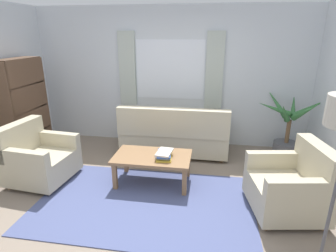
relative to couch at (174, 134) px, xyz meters
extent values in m
plane|color=gray|center=(-0.17, -1.61, -0.37)|extent=(6.24, 6.24, 0.00)
cube|color=silver|center=(-0.17, 0.65, 0.93)|extent=(5.32, 0.12, 2.60)
cube|color=white|center=(-0.17, 0.59, 1.08)|extent=(1.30, 0.01, 1.10)
cube|color=#B2BCB2|center=(-1.00, 0.56, 1.08)|extent=(0.32, 0.06, 1.40)
cube|color=#B2BCB2|center=(0.66, 0.56, 1.08)|extent=(0.32, 0.06, 1.40)
cube|color=#4C5684|center=(-0.17, -1.61, -0.36)|extent=(2.78, 1.71, 0.01)
cube|color=#BCB293|center=(0.00, 0.07, -0.12)|extent=(1.90, 0.80, 0.38)
cube|color=#BCB293|center=(0.00, -0.25, 0.31)|extent=(1.90, 0.20, 0.48)
cube|color=#BCB293|center=(0.87, 0.07, 0.19)|extent=(0.16, 0.80, 0.24)
cube|color=#BCB293|center=(-0.87, 0.07, 0.19)|extent=(0.16, 0.80, 0.24)
cylinder|color=olive|center=(0.85, 0.37, -0.34)|extent=(0.06, 0.06, 0.06)
cylinder|color=olive|center=(-0.85, 0.37, -0.34)|extent=(0.06, 0.06, 0.06)
cylinder|color=olive|center=(0.85, -0.23, -0.34)|extent=(0.06, 0.06, 0.06)
cylinder|color=olive|center=(-0.85, -0.23, -0.34)|extent=(0.06, 0.06, 0.06)
cube|color=#BCB293|center=(-1.80, -1.27, -0.13)|extent=(0.87, 0.91, 0.36)
cube|color=#BCB293|center=(-2.13, -1.24, 0.28)|extent=(0.26, 0.85, 0.46)
cube|color=#BCB293|center=(-1.83, -1.63, 0.16)|extent=(0.81, 0.19, 0.22)
cube|color=#BCB293|center=(-1.77, -0.92, 0.16)|extent=(0.81, 0.19, 0.22)
cylinder|color=olive|center=(-1.51, -1.64, -0.34)|extent=(0.05, 0.05, 0.06)
cylinder|color=olive|center=(-1.45, -0.97, -0.34)|extent=(0.05, 0.05, 0.06)
cylinder|color=olive|center=(-2.15, -1.58, -0.34)|extent=(0.05, 0.05, 0.06)
cylinder|color=olive|center=(-2.09, -0.91, -0.34)|extent=(0.05, 0.05, 0.06)
cube|color=#BCB293|center=(1.57, -1.50, -0.13)|extent=(0.93, 0.96, 0.36)
cube|color=#BCB293|center=(1.89, -1.45, 0.28)|extent=(0.31, 0.86, 0.46)
cube|color=#BCB293|center=(1.51, -1.14, 0.16)|extent=(0.81, 0.25, 0.22)
cube|color=#BCB293|center=(1.63, -1.86, 0.16)|extent=(0.81, 0.25, 0.22)
cylinder|color=olive|center=(1.20, -1.22, -0.34)|extent=(0.05, 0.05, 0.06)
cylinder|color=olive|center=(1.31, -1.89, -0.34)|extent=(0.05, 0.05, 0.06)
cylinder|color=olive|center=(1.83, -1.11, -0.34)|extent=(0.05, 0.05, 0.06)
cylinder|color=olive|center=(1.94, -1.78, -0.34)|extent=(0.05, 0.05, 0.06)
cube|color=olive|center=(-0.17, -1.09, 0.05)|extent=(1.10, 0.64, 0.04)
cube|color=olive|center=(-0.66, -1.35, -0.17)|extent=(0.06, 0.06, 0.40)
cube|color=olive|center=(0.32, -1.35, -0.17)|extent=(0.06, 0.06, 0.40)
cube|color=olive|center=(-0.66, -0.83, -0.17)|extent=(0.06, 0.06, 0.40)
cube|color=olive|center=(0.32, -0.83, -0.17)|extent=(0.06, 0.06, 0.40)
cube|color=gold|center=(0.01, -1.14, 0.08)|extent=(0.24, 0.34, 0.02)
cube|color=beige|center=(0.00, -1.13, 0.11)|extent=(0.20, 0.25, 0.03)
cube|color=#335199|center=(0.01, -1.14, 0.13)|extent=(0.23, 0.33, 0.02)
cube|color=beige|center=(0.01, -1.13, 0.16)|extent=(0.23, 0.33, 0.02)
cylinder|color=#56565B|center=(1.97, 0.14, -0.23)|extent=(0.43, 0.43, 0.29)
cylinder|color=brown|center=(1.97, 0.14, 0.12)|extent=(0.07, 0.07, 0.41)
cone|color=#38753D|center=(2.28, 0.19, 0.55)|extent=(0.61, 0.20, 0.38)
cone|color=#38753D|center=(2.07, 0.40, 0.52)|extent=(0.24, 0.53, 0.38)
cone|color=#38753D|center=(1.77, 0.42, 0.57)|extent=(0.38, 0.57, 0.50)
cone|color=#38753D|center=(1.68, 0.11, 0.53)|extent=(0.58, 0.17, 0.29)
cone|color=#38753D|center=(1.82, -0.08, 0.51)|extent=(0.31, 0.43, 0.44)
cone|color=#38753D|center=(2.08, -0.18, 0.57)|extent=(0.25, 0.61, 0.48)
cube|color=brown|center=(-2.55, -0.03, 0.48)|extent=(0.30, 0.04, 1.70)
cube|color=brown|center=(-2.55, -0.93, 0.48)|extent=(0.30, 0.04, 1.70)
cube|color=brown|center=(-2.41, -0.48, 0.48)|extent=(0.02, 0.90, 1.70)
cube|color=brown|center=(-2.55, -0.48, -0.36)|extent=(0.30, 0.86, 0.02)
cube|color=brown|center=(-2.55, -0.48, 0.07)|extent=(0.30, 0.86, 0.02)
cube|color=brown|center=(-2.55, -0.48, 0.49)|extent=(0.30, 0.86, 0.02)
cube|color=brown|center=(-2.55, -0.48, 0.92)|extent=(0.30, 0.86, 0.02)
cube|color=brown|center=(-2.55, -0.48, 1.34)|extent=(0.30, 0.86, 0.02)
cube|color=#B23833|center=(-2.55, -0.14, 0.60)|extent=(0.27, 0.10, 0.19)
cube|color=#B23833|center=(-2.55, -0.24, 0.64)|extent=(0.23, 0.07, 0.28)
cube|color=#5B8E93|center=(-2.55, -0.32, 0.61)|extent=(0.27, 0.08, 0.22)
cube|color=#387F4C|center=(-2.55, -0.42, 0.63)|extent=(0.27, 0.09, 0.27)
cube|color=#2D2D33|center=(-2.55, -0.51, 0.62)|extent=(0.24, 0.06, 0.23)
cube|color=#B23833|center=(-2.55, -0.59, 0.62)|extent=(0.23, 0.08, 0.24)
cube|color=#B23833|center=(-2.55, -0.68, 0.61)|extent=(0.28, 0.08, 0.22)
cube|color=#335199|center=(-2.55, -0.76, 0.64)|extent=(0.25, 0.05, 0.28)
cylinder|color=#4C4C51|center=(1.67, -2.42, 0.36)|extent=(0.03, 0.03, 1.40)
camera|label=1|loc=(0.61, -4.56, 1.73)|focal=29.03mm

